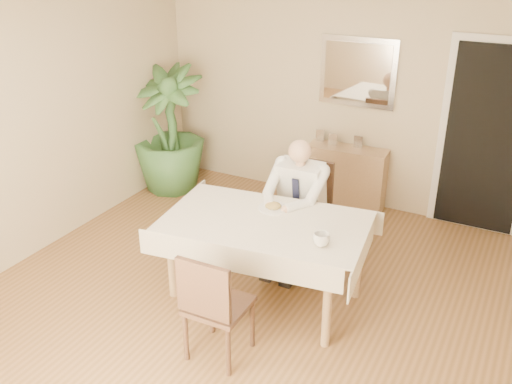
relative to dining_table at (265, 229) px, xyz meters
The scene contains 17 objects.
room 0.70m from the dining_table, 117.43° to the right, with size 5.00×5.02×2.60m.
doorway 2.64m from the dining_table, 57.29° to the left, with size 0.96×0.07×2.10m.
mirror 2.38m from the dining_table, 89.96° to the left, with size 0.86×0.04×0.76m.
dining_table is the anchor object (origin of this frame).
chair_far 0.90m from the dining_table, 90.00° to the left, with size 0.46×0.46×0.95m.
chair_near 0.92m from the dining_table, 87.72° to the right, with size 0.43×0.43×0.90m.
seated_man 0.59m from the dining_table, 90.00° to the left, with size 0.48×0.72×1.24m.
plate 0.25m from the dining_table, 99.52° to the left, with size 0.26×0.26×0.02m, color white.
food 0.26m from the dining_table, 99.52° to the left, with size 0.14×0.14×0.06m, color olive.
knife 0.20m from the dining_table, 89.46° to the left, with size 0.01×0.01×0.13m, color silver.
fork 0.22m from the dining_table, 114.90° to the left, with size 0.01×0.01×0.13m, color silver.
coffee_mug 0.61m from the dining_table, 16.17° to the right, with size 0.13×0.13×0.10m, color white.
sideboard 2.08m from the dining_table, 89.96° to the left, with size 0.90×0.31×0.72m, color #9E7B54.
photo_frame_left 2.17m from the dining_table, 99.74° to the left, with size 0.10×0.02×0.14m, color silver.
photo_frame_center 2.08m from the dining_table, 95.06° to the left, with size 0.10×0.02×0.14m, color silver.
photo_frame_right 2.13m from the dining_table, 87.41° to the left, with size 0.10×0.02×0.14m, color silver.
potted_palm 2.59m from the dining_table, 143.60° to the left, with size 0.86×0.86×1.53m, color #315B2A.
Camera 1 is at (2.03, -3.51, 2.97)m, focal length 40.00 mm.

